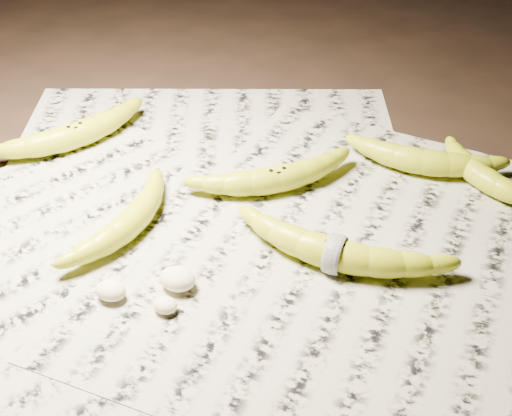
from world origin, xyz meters
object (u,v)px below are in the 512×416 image
at_px(banana_left_a, 75,133).
at_px(banana_upper_a, 423,159).
at_px(banana_taped, 335,252).
at_px(banana_center, 277,177).
at_px(banana_left_b, 131,219).
at_px(banana_upper_b, 482,174).

xyz_separation_m(banana_left_a, banana_upper_a, (0.46, 0.14, -0.00)).
xyz_separation_m(banana_taped, banana_upper_a, (0.04, 0.23, -0.00)).
bearing_deg(banana_left_a, banana_center, -57.83).
distance_m(banana_left_b, banana_taped, 0.25).
distance_m(banana_left_b, banana_upper_a, 0.39).
distance_m(banana_left_a, banana_center, 0.30).
height_order(banana_left_b, banana_upper_a, banana_upper_a).
relative_size(banana_left_b, banana_center, 0.90).
bearing_deg(banana_left_b, banana_taped, -77.83).
bearing_deg(banana_taped, banana_center, 134.91).
xyz_separation_m(banana_left_b, banana_upper_b, (0.36, 0.27, -0.00)).
bearing_deg(banana_upper_b, banana_center, -117.43).
distance_m(banana_left_a, banana_upper_a, 0.48).
height_order(banana_center, banana_upper_b, banana_center).
relative_size(banana_taped, banana_upper_a, 1.23).
height_order(banana_left_b, banana_upper_b, banana_left_b).
relative_size(banana_taped, banana_upper_b, 1.45).
height_order(banana_taped, banana_upper_a, banana_taped).
height_order(banana_center, banana_upper_a, same).
bearing_deg(banana_upper_a, banana_left_b, -143.48).
relative_size(banana_left_a, banana_upper_b, 1.35).
bearing_deg(banana_upper_a, banana_taped, -107.74).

